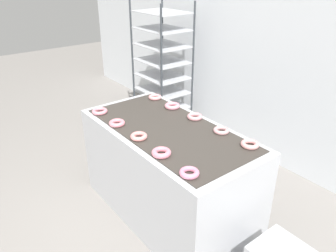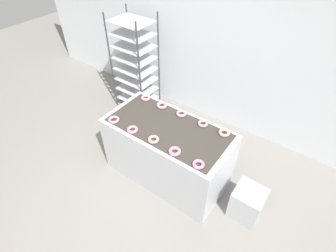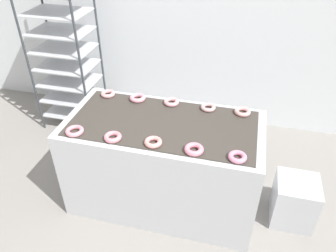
% 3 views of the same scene
% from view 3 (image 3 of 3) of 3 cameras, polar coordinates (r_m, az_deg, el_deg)
% --- Properties ---
extents(wall_back, '(8.00, 0.05, 2.80)m').
position_cam_3_polar(wall_back, '(3.67, 5.49, 20.80)').
color(wall_back, silver).
rests_on(wall_back, ground_plane).
extents(fryer_machine, '(1.57, 0.79, 0.85)m').
position_cam_3_polar(fryer_machine, '(2.82, -0.75, -6.54)').
color(fryer_machine, '#B7BABF').
rests_on(fryer_machine, ground_plane).
extents(baking_rack_cart, '(0.65, 0.50, 1.66)m').
position_cam_3_polar(baking_rack_cart, '(3.86, -17.43, 11.38)').
color(baking_rack_cart, '#33383D').
rests_on(baking_rack_cart, ground_plane).
extents(glaze_bin, '(0.34, 0.34, 0.42)m').
position_cam_3_polar(glaze_bin, '(3.00, 21.09, -12.09)').
color(glaze_bin, '#B7BABF').
rests_on(glaze_bin, ground_plane).
extents(donut_near_leftmost, '(0.14, 0.14, 0.03)m').
position_cam_3_polar(donut_near_leftmost, '(2.54, -15.95, -0.84)').
color(donut_near_leftmost, pink).
rests_on(donut_near_leftmost, fryer_machine).
extents(donut_near_left, '(0.13, 0.13, 0.04)m').
position_cam_3_polar(donut_near_left, '(2.41, -9.59, -1.90)').
color(donut_near_left, pink).
rests_on(donut_near_left, fryer_machine).
extents(donut_near_center, '(0.13, 0.13, 0.03)m').
position_cam_3_polar(donut_near_center, '(2.33, -2.57, -2.82)').
color(donut_near_center, '#E18B87').
rests_on(donut_near_center, fryer_machine).
extents(donut_near_right, '(0.14, 0.14, 0.04)m').
position_cam_3_polar(donut_near_right, '(2.27, 4.55, -4.07)').
color(donut_near_right, pink).
rests_on(donut_near_right, fryer_machine).
extents(donut_near_rightmost, '(0.13, 0.13, 0.03)m').
position_cam_3_polar(donut_near_rightmost, '(2.26, 12.01, -5.28)').
color(donut_near_rightmost, pink).
rests_on(donut_near_rightmost, fryer_machine).
extents(donut_far_leftmost, '(0.13, 0.13, 0.03)m').
position_cam_3_polar(donut_far_leftmost, '(2.96, -10.42, 5.55)').
color(donut_far_leftmost, pink).
rests_on(donut_far_leftmost, fryer_machine).
extents(donut_far_left, '(0.14, 0.14, 0.04)m').
position_cam_3_polar(donut_far_left, '(2.86, -5.31, 4.91)').
color(donut_far_left, pink).
rests_on(donut_far_left, fryer_machine).
extents(donut_far_center, '(0.13, 0.13, 0.04)m').
position_cam_3_polar(donut_far_center, '(2.79, 0.59, 4.21)').
color(donut_far_center, pink).
rests_on(donut_far_center, fryer_machine).
extents(donut_far_right, '(0.12, 0.12, 0.03)m').
position_cam_3_polar(donut_far_right, '(2.74, 7.00, 3.24)').
color(donut_far_right, '#D19698').
rests_on(donut_far_right, fryer_machine).
extents(donut_far_rightmost, '(0.13, 0.13, 0.03)m').
position_cam_3_polar(donut_far_rightmost, '(2.73, 12.85, 2.46)').
color(donut_far_rightmost, pink).
rests_on(donut_far_rightmost, fryer_machine).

